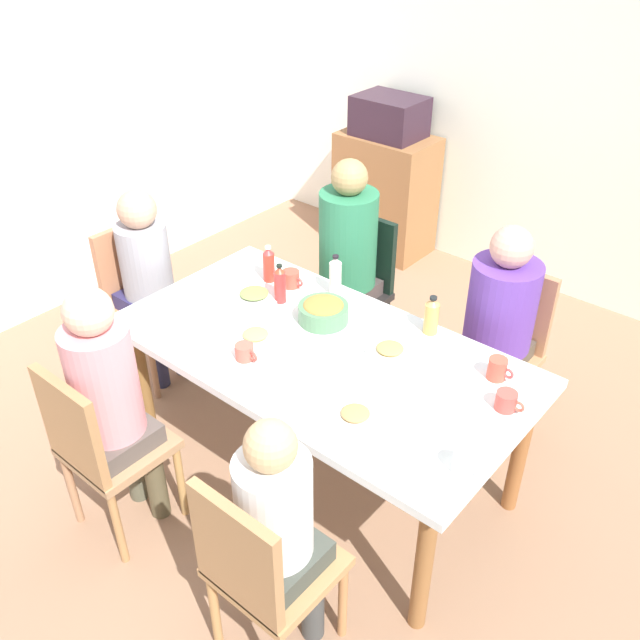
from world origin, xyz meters
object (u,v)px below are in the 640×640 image
dining_table (320,362)px  bottle_1 (280,284)px  bottle_3 (269,265)px  person_2 (347,249)px  person_1 (109,394)px  person_4 (148,271)px  plate_2 (256,336)px  bottle_0 (432,316)px  side_cabinet (385,194)px  plate_0 (254,295)px  cup_2 (464,462)px  cup_0 (291,279)px  cup_4 (245,352)px  chair_4 (142,294)px  chair_2 (355,283)px  cup_1 (498,369)px  plate_3 (390,351)px  microwave (389,116)px  chair_3 (261,568)px  bowl_0 (323,311)px  plate_1 (355,416)px  person_0 (499,316)px  cup_3 (507,401)px  bottle_2 (335,276)px  chair_0 (502,343)px  chair_1 (100,445)px  person_3 (278,523)px

dining_table → bottle_1: (-0.40, 0.17, 0.17)m
bottle_3 → person_2: bearing=76.8°
dining_table → person_2: size_ratio=1.47×
person_1 → person_4: (-0.75, 0.78, -0.04)m
person_1 → plate_2: (0.20, 0.65, 0.03)m
bottle_0 → side_cabinet: (-1.48, 1.74, -0.38)m
plate_0 → bottle_3: bottle_3 is taller
side_cabinet → dining_table: bearing=-61.5°
cup_2 → cup_0: bearing=157.0°
cup_4 → side_cabinet: (-0.97, 2.43, -0.33)m
chair_4 → person_4: bearing=0.0°
chair_2 → person_2: person_2 is taller
person_4 → plate_2: 0.97m
person_2 → cup_4: person_2 is taller
plate_2 → cup_1: 1.06m
cup_2 → side_cabinet: size_ratio=0.13×
plate_2 → plate_3: (0.53, 0.30, 0.00)m
chair_2 → cup_4: (0.27, -1.14, 0.27)m
microwave → person_1: bearing=-76.5°
chair_3 → bottle_1: (-0.87, 1.05, 0.33)m
person_4 → cup_4: bearing=-14.7°
bottle_1 → microwave: (-0.77, 1.98, 0.20)m
chair_2 → bowl_0: bearing=-64.0°
chair_2 → microwave: microwave is taller
plate_1 → cup_1: (0.30, 0.58, 0.03)m
chair_4 → plate_3: 1.60m
plate_2 → person_0: bearing=51.2°
cup_4 → bottle_3: size_ratio=0.59×
chair_2 → plate_1: chair_2 is taller
plate_0 → cup_3: size_ratio=2.16×
cup_0 → microwave: size_ratio=0.26×
chair_4 → plate_1: (1.72, -0.27, 0.25)m
cup_0 → bottle_2: 0.24m
chair_0 → chair_1: size_ratio=1.00×
cup_4 → microwave: microwave is taller
bottle_1 → plate_3: bearing=-0.5°
cup_4 → chair_4: bearing=166.5°
person_1 → plate_3: bearing=52.6°
plate_2 → microwave: microwave is taller
chair_4 → side_cabinet: 2.16m
person_2 → chair_3: size_ratio=1.42×
person_2 → person_4: 1.09m
person_3 → chair_4: 1.95m
chair_0 → chair_4: size_ratio=1.00×
side_cabinet → cup_4: bearing=-68.1°
cup_0 → cup_2: 1.44m
plate_1 → bowl_0: bowl_0 is taller
bowl_0 → plate_3: bearing=-1.3°
plate_3 → person_0: bearing=71.1°
plate_0 → bottle_1: (0.12, 0.06, 0.08)m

